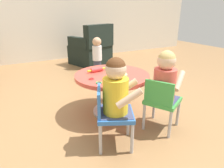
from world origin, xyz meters
The scene contains 15 objects.
ground_plane centered at (0.00, 0.00, 0.00)m, with size 10.00×10.00×0.00m, color #9E7247.
craft_table centered at (0.00, 0.00, 0.35)m, with size 0.82×0.82×0.47m.
child_chair_left centered at (-0.29, -0.52, 0.31)m, with size 0.40×0.40×0.54m.
seated_child_left centered at (-0.25, -0.53, 0.53)m, with size 0.43×0.39×0.51m.
child_chair_right centered at (0.25, -0.53, 0.31)m, with size 0.41×0.41×0.54m.
seated_child_right centered at (0.29, -0.51, 0.53)m, with size 0.43×0.40×0.51m.
armchair_dark centered at (0.66, 2.15, 0.31)m, with size 0.90×0.92×0.85m.
toddler_standing centered at (0.47, 1.44, 0.36)m, with size 0.17×0.17×0.67m.
rolling_pin centered at (-0.11, 0.16, 0.49)m, with size 0.23×0.07×0.05m.
craft_scissors centered at (-0.03, -0.14, 0.47)m, with size 0.10×0.14×0.01m.
playdough_blob_0 centered at (0.05, -0.08, 0.47)m, with size 0.15×0.15×0.01m, color #B2E58C.
cookie_cutter_0 centered at (-0.27, -0.05, 0.47)m, with size 0.06×0.06×0.01m, color red.
cookie_cutter_1 centered at (0.16, 0.28, 0.47)m, with size 0.06×0.06×0.01m, color red.
cookie_cutter_2 centered at (-0.07, -0.28, 0.47)m, with size 0.07×0.07×0.01m, color orange.
cookie_cutter_3 centered at (-0.25, -0.19, 0.47)m, with size 0.06×0.06×0.01m, color #4CB259.
Camera 1 is at (-0.98, -1.83, 1.13)m, focal length 31.89 mm.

